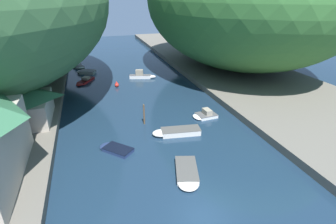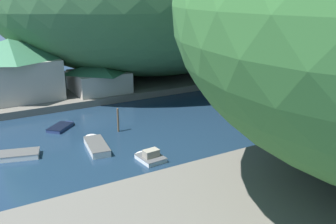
{
  "view_description": "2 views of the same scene",
  "coord_description": "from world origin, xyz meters",
  "views": [
    {
      "loc": [
        -6.99,
        -13.45,
        15.69
      ],
      "look_at": [
        2.48,
        17.19,
        1.02
      ],
      "focal_mm": 28.0,
      "sensor_mm": 36.0,
      "label": 1
    },
    {
      "loc": [
        36.42,
        1.4,
        15.22
      ],
      "look_at": [
        1.75,
        21.63,
        2.27
      ],
      "focal_mm": 40.0,
      "sensor_mm": 36.0,
      "label": 2
    }
  ],
  "objects": [
    {
      "name": "channel_buoy_near",
      "position": [
        -2.52,
        32.57,
        0.44
      ],
      "size": [
        0.75,
        0.75,
        1.13
      ],
      "color": "red",
      "rests_on": "water_surface"
    },
    {
      "name": "right_bank",
      "position": [
        22.55,
        30.0,
        0.47
      ],
      "size": [
        22.0,
        120.0,
        0.95
      ],
      "color": "#666056",
      "rests_on": "ground"
    },
    {
      "name": "boat_red_skiff",
      "position": [
        -5.38,
        11.44,
        0.2
      ],
      "size": [
        3.93,
        3.99,
        0.41
      ],
      "rotation": [
        0.0,
        0.0,
        0.77
      ],
      "color": "navy",
      "rests_on": "water_surface"
    },
    {
      "name": "boathouse_shed",
      "position": [
        -16.11,
        20.07,
        3.36
      ],
      "size": [
        8.28,
        8.33,
        4.65
      ],
      "color": "#B2A899",
      "rests_on": "left_bank"
    },
    {
      "name": "boat_open_rowboat",
      "position": [
        0.55,
        4.91,
        0.27
      ],
      "size": [
        3.23,
        5.27,
        0.54
      ],
      "rotation": [
        0.0,
        0.0,
        2.86
      ],
      "color": "silver",
      "rests_on": "water_surface"
    },
    {
      "name": "boat_mid_channel",
      "position": [
        -9.13,
        48.45,
        0.33
      ],
      "size": [
        2.89,
        3.7,
        1.04
      ],
      "rotation": [
        0.0,
        0.0,
        3.52
      ],
      "color": "white",
      "rests_on": "water_surface"
    },
    {
      "name": "person_on_quay",
      "position": [
        -13.85,
        5.76,
        1.93
      ],
      "size": [
        0.24,
        0.39,
        1.69
      ],
      "rotation": [
        0.0,
        0.0,
        1.64
      ],
      "color": "#282D3D",
      "rests_on": "left_bank"
    },
    {
      "name": "water_surface",
      "position": [
        0.0,
        30.0,
        0.0
      ],
      "size": [
        130.0,
        130.0,
        0.0
      ],
      "primitive_type": "plane",
      "color": "#192D42",
      "rests_on": "ground"
    },
    {
      "name": "boat_navy_launch",
      "position": [
        -7.79,
        43.52,
        0.31
      ],
      "size": [
        4.32,
        3.4,
        0.63
      ],
      "rotation": [
        0.0,
        0.0,
        1.13
      ],
      "color": "silver",
      "rests_on": "water_surface"
    },
    {
      "name": "boat_white_cruiser",
      "position": [
        -8.08,
        37.1,
        0.29
      ],
      "size": [
        3.87,
        5.34,
        0.93
      ],
      "rotation": [
        0.0,
        0.0,
        2.64
      ],
      "color": "red",
      "rests_on": "water_surface"
    },
    {
      "name": "boat_small_dinghy",
      "position": [
        2.01,
        12.84,
        0.34
      ],
      "size": [
        6.01,
        2.52,
        0.69
      ],
      "rotation": [
        0.0,
        0.0,
        1.44
      ],
      "color": "silver",
      "rests_on": "water_surface"
    },
    {
      "name": "boat_moored_right",
      "position": [
        3.09,
        36.43,
        0.52
      ],
      "size": [
        5.34,
        2.52,
        1.75
      ],
      "rotation": [
        0.0,
        0.0,
        4.43
      ],
      "color": "white",
      "rests_on": "water_surface"
    },
    {
      "name": "mooring_post_middle",
      "position": [
        -0.93,
        16.65,
        1.41
      ],
      "size": [
        0.22,
        0.22,
        2.81
      ],
      "color": "brown",
      "rests_on": "water_surface"
    },
    {
      "name": "boat_near_quay",
      "position": [
        7.45,
        16.22,
        0.33
      ],
      "size": [
        3.41,
        2.29,
        1.12
      ],
      "rotation": [
        0.0,
        0.0,
        1.65
      ],
      "color": "white",
      "rests_on": "water_surface"
    }
  ]
}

